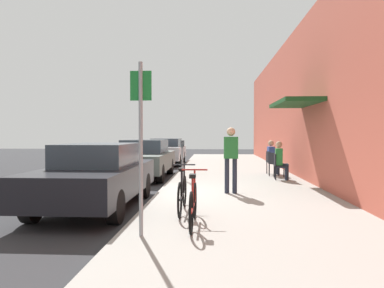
{
  "coord_description": "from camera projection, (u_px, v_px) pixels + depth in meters",
  "views": [
    {
      "loc": [
        1.49,
        -9.24,
        1.65
      ],
      "look_at": [
        0.55,
        6.16,
        1.22
      ],
      "focal_mm": 33.57,
      "sensor_mm": 36.0,
      "label": 1
    }
  ],
  "objects": [
    {
      "name": "cafe_chair_0",
      "position": [
        279.0,
        165.0,
        12.01
      ],
      "size": [
        0.48,
        0.48,
        0.87
      ],
      "color": "black",
      "rests_on": "sidewalk_slab"
    },
    {
      "name": "bicycle_0",
      "position": [
        193.0,
        204.0,
        5.97
      ],
      "size": [
        0.46,
        1.71,
        0.9
      ],
      "color": "black",
      "rests_on": "sidewalk_slab"
    },
    {
      "name": "parking_meter",
      "position": [
        182.0,
        157.0,
        11.89
      ],
      "size": [
        0.12,
        0.1,
        1.32
      ],
      "color": "slate",
      "rests_on": "sidewalk_slab"
    },
    {
      "name": "parked_car_0",
      "position": [
        97.0,
        175.0,
        7.98
      ],
      "size": [
        1.8,
        4.4,
        1.43
      ],
      "color": "black",
      "rests_on": "ground_plane"
    },
    {
      "name": "parked_car_2",
      "position": [
        166.0,
        151.0,
        19.6
      ],
      "size": [
        1.8,
        4.4,
        1.41
      ],
      "color": "#B7B7BC",
      "rests_on": "ground_plane"
    },
    {
      "name": "building_facade",
      "position": [
        317.0,
        97.0,
        10.99
      ],
      "size": [
        1.4,
        32.0,
        5.56
      ],
      "color": "#BC5442",
      "rests_on": "ground_plane"
    },
    {
      "name": "bicycle_1",
      "position": [
        182.0,
        194.0,
        7.03
      ],
      "size": [
        0.46,
        1.71,
        0.9
      ],
      "color": "black",
      "rests_on": "sidewalk_slab"
    },
    {
      "name": "cafe_chair_2",
      "position": [
        271.0,
        161.0,
        13.68
      ],
      "size": [
        0.47,
        0.47,
        0.87
      ],
      "color": "black",
      "rests_on": "sidewalk_slab"
    },
    {
      "name": "parked_car_1",
      "position": [
        145.0,
        158.0,
        13.46
      ],
      "size": [
        1.8,
        4.4,
        1.43
      ],
      "color": "#47514C",
      "rests_on": "ground_plane"
    },
    {
      "name": "seated_patron_2",
      "position": [
        272.0,
        156.0,
        13.67
      ],
      "size": [
        0.44,
        0.38,
        1.29
      ],
      "color": "#232838",
      "rests_on": "sidewalk_slab"
    },
    {
      "name": "sidewalk_slab",
      "position": [
        238.0,
        185.0,
        11.21
      ],
      "size": [
        4.5,
        32.0,
        0.12
      ],
      "primitive_type": "cube",
      "color": "#9E9B93",
      "rests_on": "ground_plane"
    },
    {
      "name": "street_sign",
      "position": [
        141.0,
        135.0,
        5.34
      ],
      "size": [
        0.32,
        0.06,
        2.6
      ],
      "color": "gray",
      "rests_on": "sidewalk_slab"
    },
    {
      "name": "ground_plane",
      "position": [
        157.0,
        197.0,
        9.35
      ],
      "size": [
        60.0,
        60.0,
        0.0
      ],
      "primitive_type": "plane",
      "color": "#2D2D30"
    },
    {
      "name": "cafe_chair_1",
      "position": [
        275.0,
        163.0,
        12.87
      ],
      "size": [
        0.55,
        0.55,
        0.87
      ],
      "color": "black",
      "rests_on": "sidewalk_slab"
    },
    {
      "name": "seated_patron_0",
      "position": [
        281.0,
        159.0,
        12.0
      ],
      "size": [
        0.45,
        0.38,
        1.29
      ],
      "color": "#232838",
      "rests_on": "sidewalk_slab"
    },
    {
      "name": "pedestrian_standing",
      "position": [
        231.0,
        155.0,
        9.24
      ],
      "size": [
        0.36,
        0.22,
        1.7
      ],
      "color": "#232838",
      "rests_on": "sidewalk_slab"
    }
  ]
}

